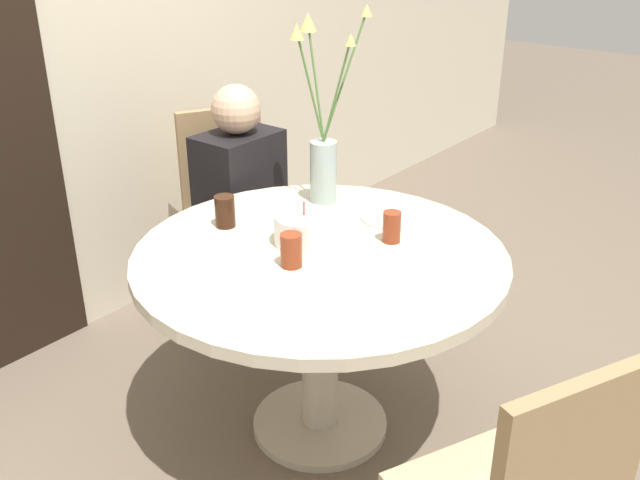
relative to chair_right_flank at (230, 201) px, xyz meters
The scene contains 11 objects.
ground_plane 1.11m from the chair_right_flank, 117.26° to the right, with size 16.00×16.00×0.00m, color #6B5B4C.
wall_back 0.99m from the chair_right_flank, 138.12° to the left, with size 8.00×0.05×2.60m.
dining_table 0.99m from the chair_right_flank, 117.26° to the right, with size 1.21×1.21×0.71m.
chair_right_flank is the anchor object (origin of this frame).
birthday_cake 0.94m from the chair_right_flank, 118.68° to the right, with size 0.20×0.20×0.15m.
flower_vase 0.74m from the chair_right_flank, 99.41° to the right, with size 0.27×0.25×0.70m.
side_plate 0.93m from the chair_right_flank, 95.67° to the right, with size 0.21×0.21×0.01m.
drink_glass_0 1.07m from the chair_right_flank, 103.61° to the right, with size 0.06×0.06×0.10m.
drink_glass_1 0.75m from the chair_right_flank, 135.19° to the right, with size 0.07×0.07×0.11m.
drink_glass_2 1.08m from the chair_right_flank, 123.93° to the right, with size 0.07×0.07×0.11m.
person_guest 0.16m from the chair_right_flank, 117.26° to the right, with size 0.34×0.24×1.07m.
Camera 1 is at (-1.61, -1.28, 1.72)m, focal length 40.00 mm.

